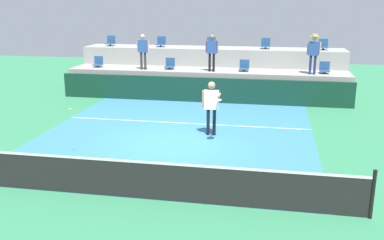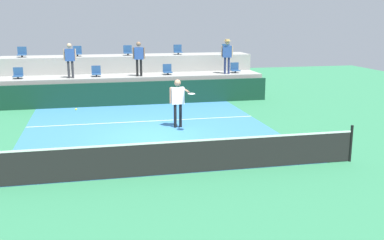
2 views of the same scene
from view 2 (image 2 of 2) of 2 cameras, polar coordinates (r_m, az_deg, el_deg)
ground_plane at (r=15.91m, az=-5.00°, el=-2.09°), size 40.00×40.00×0.00m
court_inner_paint at (r=16.87m, az=-5.45°, el=-1.23°), size 9.00×10.00×0.01m
court_service_line at (r=18.22m, az=-6.01°, el=-0.17°), size 9.00×0.06×0.00m
tennis_net at (r=11.97m, az=-2.47°, el=-4.60°), size 10.48×0.08×1.07m
sponsor_backboard at (r=21.63m, az=-7.16°, el=3.33°), size 13.00×0.16×1.10m
seating_tier_lower at (r=22.90m, az=-7.48°, el=4.03°), size 13.00×1.80×1.25m
seating_tier_upper at (r=24.62m, az=-7.89°, el=5.63°), size 13.00×1.80×2.10m
stadium_chair_lower_far_left at (r=22.88m, az=-20.99°, el=5.41°), size 0.44×0.40×0.52m
stadium_chair_lower_left at (r=22.64m, az=-11.93°, el=5.91°), size 0.44×0.40×0.52m
stadium_chair_lower_right at (r=22.94m, az=-3.10°, el=6.25°), size 0.44×0.40×0.52m
stadium_chair_lower_far_right at (r=23.78m, az=5.41°, el=6.45°), size 0.44×0.40×0.52m
stadium_chair_upper_far_left at (r=24.58m, az=-20.56°, el=7.89°), size 0.44×0.40×0.52m
stadium_chair_upper_left at (r=24.36m, az=-14.19°, el=8.28°), size 0.44×0.40×0.52m
stadium_chair_upper_center at (r=24.43m, az=-8.07°, el=8.55°), size 0.44×0.40×0.52m
stadium_chair_upper_right at (r=24.79m, az=-1.78°, el=8.73°), size 0.44×0.40×0.52m
stadium_chair_upper_far_right at (r=25.43m, az=4.32°, el=8.80°), size 0.44×0.40×0.52m
tennis_player at (r=16.92m, az=-1.75°, el=2.77°), size 0.77×1.23×1.82m
spectator_in_white at (r=22.20m, az=-15.07°, el=7.60°), size 0.58×0.22×1.64m
spectator_leaning_on_rail at (r=22.29m, az=-6.69°, el=8.03°), size 0.59×0.24×1.67m
spectator_with_hat at (r=23.17m, az=4.42°, el=8.42°), size 0.59×0.48×1.74m
tennis_ball at (r=13.83m, az=-14.35°, el=1.31°), size 0.07×0.07×0.07m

